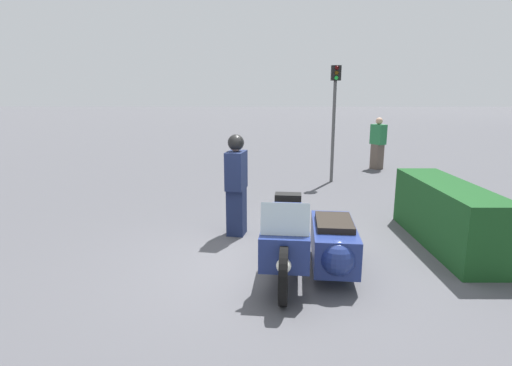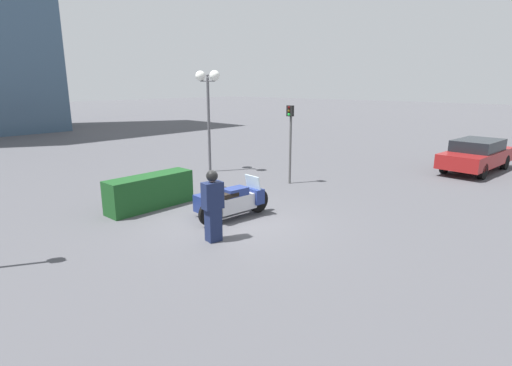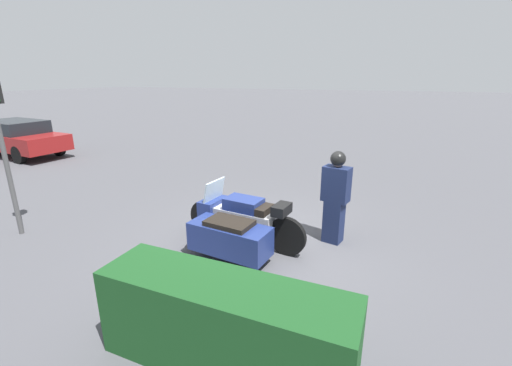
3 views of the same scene
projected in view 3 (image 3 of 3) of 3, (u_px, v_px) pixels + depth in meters
The scene contains 6 objects.
ground_plane at pixel (263, 245), 6.53m from camera, with size 160.00×160.00×0.00m, color #4C4C51.
police_motorcycle at pixel (233, 226), 6.20m from camera, with size 2.50×1.43×1.18m.
officer_rider at pixel (335, 195), 6.42m from camera, with size 0.54×0.39×1.79m.
hedge_bush_curbside at pixel (224, 326), 3.67m from camera, with size 2.80×0.76×1.04m, color #19471E.
traffic_light_near at pixel (1, 136), 6.42m from camera, with size 0.23×0.26×3.00m.
parked_car_background at pixel (16, 137), 13.72m from camera, with size 4.74×2.10×1.42m.
Camera 3 is at (-2.20, 5.46, 3.08)m, focal length 24.00 mm.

